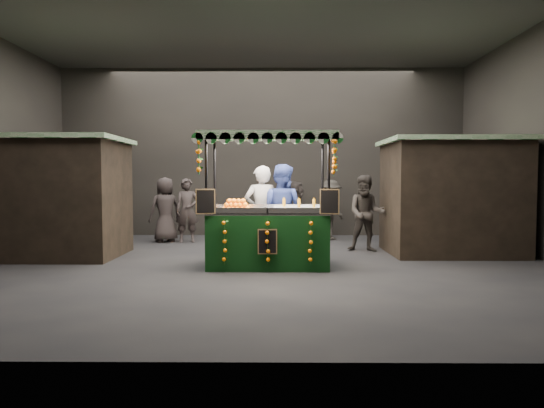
{
  "coord_description": "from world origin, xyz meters",
  "views": [
    {
      "loc": [
        0.43,
        -9.3,
        1.69
      ],
      "look_at": [
        0.35,
        0.21,
        1.19
      ],
      "focal_mm": 31.4,
      "sensor_mm": 36.0,
      "label": 1
    }
  ],
  "objects": [
    {
      "name": "shopper_4",
      "position": [
        -2.56,
        3.42,
        0.87
      ],
      "size": [
        1.02,
        0.93,
        1.74
      ],
      "rotation": [
        0.0,
        0.0,
        3.72
      ],
      "color": "black",
      "rests_on": "ground"
    },
    {
      "name": "vendor_grey",
      "position": [
        0.12,
        0.75,
        0.99
      ],
      "size": [
        0.8,
        0.61,
        1.97
      ],
      "rotation": [
        0.0,
        0.0,
        3.35
      ],
      "color": "slate",
      "rests_on": "ground"
    },
    {
      "name": "shopper_5",
      "position": [
        0.97,
        3.98,
        0.82
      ],
      "size": [
        0.65,
        1.56,
        1.64
      ],
      "rotation": [
        0.0,
        0.0,
        1.68
      ],
      "color": "#2D2624",
      "rests_on": "ground"
    },
    {
      "name": "market_hall",
      "position": [
        0.0,
        0.0,
        3.38
      ],
      "size": [
        12.1,
        10.1,
        5.05
      ],
      "color": "black",
      "rests_on": "ground"
    },
    {
      "name": "juice_stall",
      "position": [
        0.29,
        -0.18,
        0.79
      ],
      "size": [
        2.64,
        1.55,
        2.56
      ],
      "color": "black",
      "rests_on": "ground"
    },
    {
      "name": "ground",
      "position": [
        0.0,
        0.0,
        0.0
      ],
      "size": [
        12.0,
        12.0,
        0.0
      ],
      "primitive_type": "plane",
      "color": "black",
      "rests_on": "ground"
    },
    {
      "name": "neighbour_stall_left",
      "position": [
        -4.4,
        1.0,
        1.31
      ],
      "size": [
        3.0,
        2.2,
        2.6
      ],
      "color": "black",
      "rests_on": "ground"
    },
    {
      "name": "shopper_3",
      "position": [
        1.96,
        3.92,
        0.84
      ],
      "size": [
        1.17,
        1.23,
        1.67
      ],
      "rotation": [
        0.0,
        0.0,
        0.88
      ],
      "color": "black",
      "rests_on": "ground"
    },
    {
      "name": "neighbour_stall_right",
      "position": [
        4.4,
        1.5,
        1.31
      ],
      "size": [
        3.0,
        2.2,
        2.6
      ],
      "color": "black",
      "rests_on": "ground"
    },
    {
      "name": "shopper_0",
      "position": [
        -1.95,
        3.39,
        0.86
      ],
      "size": [
        0.7,
        0.53,
        1.71
      ],
      "rotation": [
        0.0,
        0.0,
        0.2
      ],
      "color": "#2E2725",
      "rests_on": "ground"
    },
    {
      "name": "shopper_1",
      "position": [
        2.54,
        1.8,
        0.89
      ],
      "size": [
        0.99,
        0.84,
        1.79
      ],
      "rotation": [
        0.0,
        0.0,
        -0.21
      ],
      "color": "#2A2622",
      "rests_on": "ground"
    },
    {
      "name": "shopper_2",
      "position": [
        0.59,
        4.02,
        0.87
      ],
      "size": [
        1.04,
        0.47,
        1.74
      ],
      "rotation": [
        0.0,
        0.0,
        3.09
      ],
      "color": "#2B2523",
      "rests_on": "ground"
    },
    {
      "name": "shopper_6",
      "position": [
        0.78,
        4.54,
        0.81
      ],
      "size": [
        0.64,
        0.71,
        1.62
      ],
      "rotation": [
        0.0,
        0.0,
        -1.03
      ],
      "color": "black",
      "rests_on": "ground"
    },
    {
      "name": "vendor_blue",
      "position": [
        0.54,
        0.82,
        1.0
      ],
      "size": [
        1.21,
        1.1,
        2.01
      ],
      "rotation": [
        0.0,
        0.0,
        2.71
      ],
      "color": "navy",
      "rests_on": "ground"
    }
  ]
}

